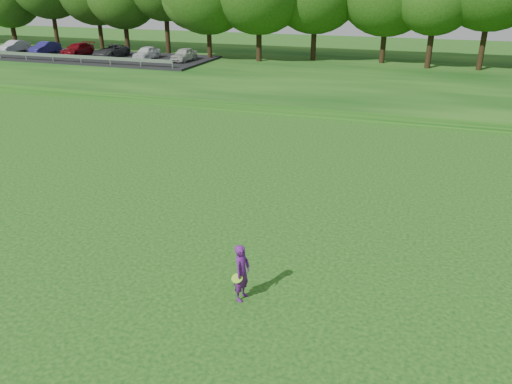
% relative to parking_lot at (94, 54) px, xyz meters
% --- Properties ---
extents(ground, '(140.00, 140.00, 0.00)m').
position_rel_parking_lot_xyz_m(ground, '(23.87, -32.82, -1.06)').
color(ground, '#0B3D0E').
rests_on(ground, ground).
extents(berm, '(130.00, 30.00, 0.60)m').
position_rel_parking_lot_xyz_m(berm, '(23.87, 1.18, -0.76)').
color(berm, '#0B3D0E').
rests_on(berm, ground).
extents(walking_path, '(130.00, 1.60, 0.04)m').
position_rel_parking_lot_xyz_m(walking_path, '(23.87, -12.82, -1.04)').
color(walking_path, gray).
rests_on(walking_path, ground).
extents(parking_lot, '(24.00, 9.00, 1.38)m').
position_rel_parking_lot_xyz_m(parking_lot, '(0.00, 0.00, 0.00)').
color(parking_lot, black).
rests_on(parking_lot, berm).
extents(woman, '(0.45, 0.67, 1.57)m').
position_rel_parking_lot_xyz_m(woman, '(28.13, -32.93, -0.27)').
color(woman, '#5A1973').
rests_on(woman, ground).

